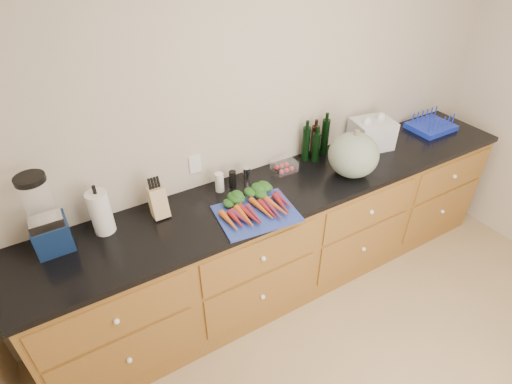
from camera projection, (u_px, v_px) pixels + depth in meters
wall_back at (271, 117)px, 2.75m from camera, size 4.10×0.05×2.60m
cabinets at (292, 236)px, 3.02m from camera, size 3.60×0.64×0.90m
countertop at (295, 185)px, 2.75m from camera, size 3.64×0.62×0.04m
cutting_board at (256, 213)px, 2.45m from camera, size 0.52×0.41×0.01m
carrots at (253, 206)px, 2.46m from camera, size 0.41×0.30×0.06m
squash at (353, 155)px, 2.74m from camera, size 0.35×0.35×0.31m
blender_appliance at (45, 219)px, 2.10m from camera, size 0.19×0.19×0.47m
paper_towel at (101, 212)px, 2.26m from camera, size 0.12×0.12×0.27m
knife_block at (158, 202)px, 2.40m from camera, size 0.10×0.10×0.19m
grinder_salt at (219, 182)px, 2.62m from camera, size 0.06×0.06×0.13m
grinder_pepper at (233, 179)px, 2.67m from camera, size 0.05×0.05×0.12m
canister_chrome at (247, 175)px, 2.71m from camera, size 0.05×0.05×0.11m
tomato_box at (284, 166)px, 2.84m from camera, size 0.16×0.13×0.08m
bottles at (315, 142)px, 2.94m from camera, size 0.23×0.12×0.28m
grocery_bag at (371, 134)px, 3.08m from camera, size 0.34×0.30×0.22m
dish_rack at (431, 125)px, 3.37m from camera, size 0.35×0.28×0.14m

